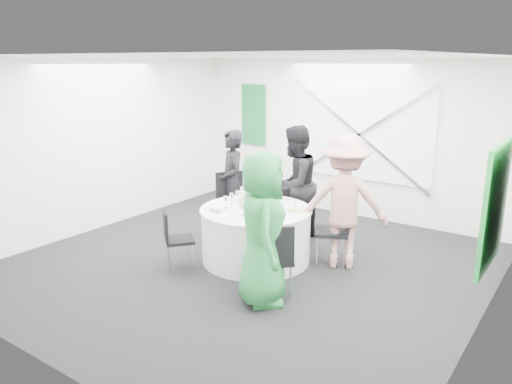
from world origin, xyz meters
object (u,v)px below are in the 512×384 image
Objects in this scene: banquet_table at (256,234)px; clear_water_bottle at (242,199)px; chair_back_right at (338,225)px; person_man_back at (294,184)px; chair_front_left at (174,235)px; person_woman_pink at (344,202)px; chair_front_right at (275,255)px; person_man_back_left at (232,183)px; chair_back_left at (232,199)px; person_woman_green at (263,229)px; green_water_bottle at (268,201)px; chair_back at (288,207)px.

clear_water_bottle is (-0.23, -0.02, 0.49)m from banquet_table.
person_man_back is at bearing -143.30° from chair_back_right.
clear_water_bottle reaches higher than banquet_table.
person_woman_pink is (1.82, 1.39, 0.44)m from chair_front_left.
chair_front_right is 2.41m from person_man_back_left.
chair_front_right is at bearing -33.68° from chair_back_right.
chair_back_left is 2.35m from person_woman_green.
green_water_bottle reaches higher than chair_front_right.
chair_back is at bearing -48.28° from person_woman_pink.
chair_back_right is 1.39m from clear_water_bottle.
person_man_back_left is (-0.87, -0.31, 0.33)m from chair_back.
chair_back_left is (-0.91, 0.62, 0.23)m from banquet_table.
person_man_back_left is 1.05m from clear_water_bottle.
chair_front_left is 2.90× the size of clear_water_bottle.
chair_front_left is (-1.59, -0.05, -0.06)m from chair_front_right.
person_man_back reaches higher than person_man_back_left.
person_man_back is at bearing -111.37° from chair_front_right.
chair_front_left is 0.48× the size of person_man_back_left.
chair_back reaches higher than banquet_table.
green_water_bottle is (-0.61, 1.02, -0.01)m from person_woman_green.
person_man_back reaches higher than banquet_table.
green_water_bottle is (0.29, -0.99, 0.37)m from chair_back.
green_water_bottle is at bearing -86.89° from chair_back_right.
chair_front_left is at bearing -129.99° from banquet_table.
person_man_back_left is 5.32× the size of green_water_bottle.
chair_back_right is at bearing -30.27° from chair_back.
chair_front_left is at bearing 12.03° from person_woman_pink.
person_man_back_left reaches higher than chair_back_right.
chair_back_left is 3.65× the size of clear_water_bottle.
banquet_table is 0.85× the size of person_woman_pink.
clear_water_bottle is (-0.12, -1.04, 0.35)m from chair_back.
person_woman_green is (-0.07, -0.16, 0.35)m from chair_front_right.
chair_back is 2.79× the size of green_water_bottle.
person_woman_green is at bearing 21.99° from person_man_back.
banquet_table is at bearing 0.00° from person_man_back_left.
person_man_back is (-1.00, 0.49, 0.34)m from chair_back_right.
chair_back is 0.97× the size of chair_front_right.
banquet_table is at bearing -169.76° from green_water_bottle.
chair_back_left reaches higher than chair_front_left.
chair_front_right is at bearing -138.14° from chair_front_left.
person_man_back is at bearing -17.39° from person_woman_green.
chair_back is (-0.11, 1.02, 0.14)m from banquet_table.
person_woman_green reaches higher than chair_front_left.
person_man_back is at bearing -32.73° from chair_back_left.
chair_back is 1.35m from person_woman_pink.
chair_back_left is 2.28m from chair_front_right.
chair_front_right is (0.96, -1.84, 0.02)m from chair_back.
person_man_back_left is at bearing -166.73° from chair_back.
person_woman_green is at bearing -43.41° from clear_water_bottle.
chair_back_left is at bearing 136.53° from clear_water_bottle.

